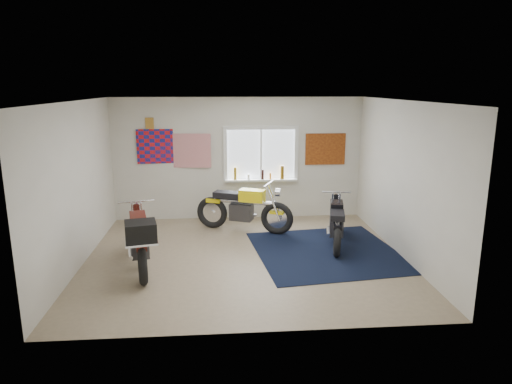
{
  "coord_description": "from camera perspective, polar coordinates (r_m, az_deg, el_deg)",
  "views": [
    {
      "loc": [
        -0.42,
        -7.52,
        2.95
      ],
      "look_at": [
        0.22,
        0.4,
        1.08
      ],
      "focal_mm": 32.0,
      "sensor_mm": 36.0,
      "label": 1
    }
  ],
  "objects": [
    {
      "name": "black_chrome_bike",
      "position": [
        8.71,
        9.99,
        -3.92
      ],
      "size": [
        0.63,
        1.8,
        0.93
      ],
      "rotation": [
        0.0,
        0.0,
        1.35
      ],
      "color": "black",
      "rests_on": "navy_rug"
    },
    {
      "name": "yellow_triumph",
      "position": [
        9.37,
        -1.59,
        -2.17
      ],
      "size": [
        1.98,
        0.94,
        1.05
      ],
      "rotation": [
        0.0,
        0.0,
        -0.38
      ],
      "color": "black",
      "rests_on": "ground"
    },
    {
      "name": "triumph_poster",
      "position": [
        10.37,
        8.66,
        5.32
      ],
      "size": [
        0.9,
        0.03,
        0.7
      ],
      "primitive_type": "cube",
      "color": "#A54C14",
      "rests_on": "room_shell"
    },
    {
      "name": "ground",
      "position": [
        8.08,
        -1.36,
        -8.17
      ],
      "size": [
        5.5,
        5.5,
        0.0
      ],
      "primitive_type": "plane",
      "color": "#9E896B",
      "rests_on": "ground"
    },
    {
      "name": "maroon_tourer",
      "position": [
        7.57,
        -14.33,
        -5.81
      ],
      "size": [
        0.84,
        2.01,
        1.02
      ],
      "rotation": [
        0.0,
        0.0,
        1.78
      ],
      "color": "black",
      "rests_on": "ground"
    },
    {
      "name": "navy_rug",
      "position": [
        8.43,
        8.84,
        -7.36
      ],
      "size": [
        2.79,
        2.88,
        0.01
      ],
      "primitive_type": "cube",
      "rotation": [
        0.0,
        0.0,
        0.12
      ],
      "color": "black",
      "rests_on": "ground"
    },
    {
      "name": "room_shell",
      "position": [
        7.64,
        -1.43,
        3.37
      ],
      "size": [
        5.5,
        5.5,
        5.5
      ],
      "color": "white",
      "rests_on": "ground"
    },
    {
      "name": "window_assembly",
      "position": [
        10.15,
        0.62,
        4.28
      ],
      "size": [
        1.66,
        0.17,
        1.26
      ],
      "color": "white",
      "rests_on": "room_shell"
    },
    {
      "name": "flag_display",
      "position": [
        10.14,
        -13.16,
        8.37
      ],
      "size": [
        1.6,
        0.1,
        1.17
      ],
      "color": "red",
      "rests_on": "room_shell"
    },
    {
      "name": "oil_bottles",
      "position": [
        10.15,
        0.99,
        2.32
      ],
      "size": [
        1.13,
        0.09,
        0.3
      ],
      "color": "#946E15",
      "rests_on": "window_assembly"
    }
  ]
}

